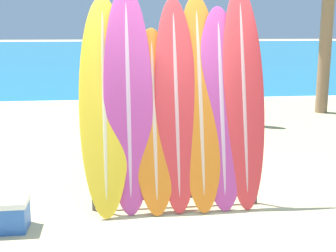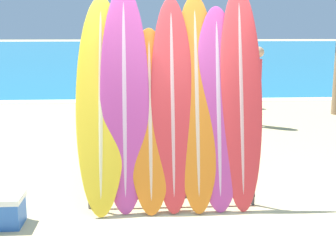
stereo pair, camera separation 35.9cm
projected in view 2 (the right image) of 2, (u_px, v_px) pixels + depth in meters
ground_plane at (184, 229)px, 4.87m from camera, size 160.00×160.00×0.00m
ocean_water at (144, 51)px, 42.02m from camera, size 120.00×60.00×0.01m
surfboard_rack at (172, 172)px, 5.40m from camera, size 1.96×0.04×0.78m
surfboard_slot_0 at (101, 103)px, 5.30m from camera, size 0.57×0.93×2.44m
surfboard_slot_1 at (124, 99)px, 5.29m from camera, size 0.56×0.73×2.54m
surfboard_slot_2 at (150, 120)px, 5.32m from camera, size 0.52×0.74×2.07m
surfboard_slot_3 at (172, 104)px, 5.32m from camera, size 0.49×0.76×2.42m
surfboard_slot_4 at (197, 102)px, 5.36m from camera, size 0.53×0.83×2.45m
surfboard_slot_5 at (218, 108)px, 5.36m from camera, size 0.56×0.70×2.31m
surfboard_slot_6 at (241, 98)px, 5.37m from camera, size 0.50×0.74×2.54m
person_near_water at (257, 83)px, 9.81m from camera, size 0.22×0.28×1.68m
person_mid_beach at (237, 75)px, 12.24m from camera, size 0.21×0.26×1.55m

